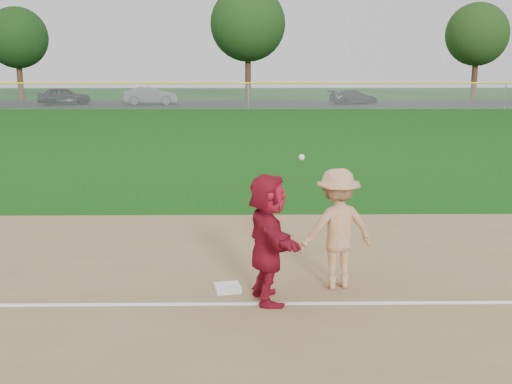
{
  "coord_description": "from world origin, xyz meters",
  "views": [
    {
      "loc": [
        -0.17,
        -10.05,
        3.66
      ],
      "look_at": [
        0.0,
        1.5,
        1.3
      ],
      "focal_mm": 45.0,
      "sensor_mm": 36.0,
      "label": 1
    }
  ],
  "objects_px": {
    "car_mid": "(150,96)",
    "car_right": "(354,97)",
    "first_base": "(228,288)",
    "base_runner": "(268,238)",
    "car_left": "(64,96)"
  },
  "relations": [
    {
      "from": "first_base",
      "to": "base_runner",
      "type": "xyz_separation_m",
      "value": [
        0.63,
        -0.46,
        0.96
      ]
    },
    {
      "from": "car_right",
      "to": "base_runner",
      "type": "bearing_deg",
      "value": 156.18
    },
    {
      "from": "first_base",
      "to": "base_runner",
      "type": "height_order",
      "value": "base_runner"
    },
    {
      "from": "car_left",
      "to": "car_mid",
      "type": "relative_size",
      "value": 0.98
    },
    {
      "from": "car_left",
      "to": "car_right",
      "type": "xyz_separation_m",
      "value": [
        24.86,
        0.19,
        -0.14
      ]
    },
    {
      "from": "base_runner",
      "to": "car_left",
      "type": "height_order",
      "value": "base_runner"
    },
    {
      "from": "car_mid",
      "to": "car_right",
      "type": "xyz_separation_m",
      "value": [
        17.49,
        0.23,
        -0.13
      ]
    },
    {
      "from": "base_runner",
      "to": "car_right",
      "type": "height_order",
      "value": "base_runner"
    },
    {
      "from": "car_mid",
      "to": "car_left",
      "type": "bearing_deg",
      "value": 80.15
    },
    {
      "from": "first_base",
      "to": "car_mid",
      "type": "xyz_separation_m",
      "value": [
        -7.91,
        45.6,
        0.69
      ]
    },
    {
      "from": "car_left",
      "to": "car_mid",
      "type": "height_order",
      "value": "car_left"
    },
    {
      "from": "base_runner",
      "to": "car_mid",
      "type": "height_order",
      "value": "base_runner"
    },
    {
      "from": "car_mid",
      "to": "first_base",
      "type": "bearing_deg",
      "value": -179.65
    },
    {
      "from": "car_mid",
      "to": "car_right",
      "type": "bearing_deg",
      "value": -98.71
    },
    {
      "from": "first_base",
      "to": "car_right",
      "type": "height_order",
      "value": "car_right"
    }
  ]
}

